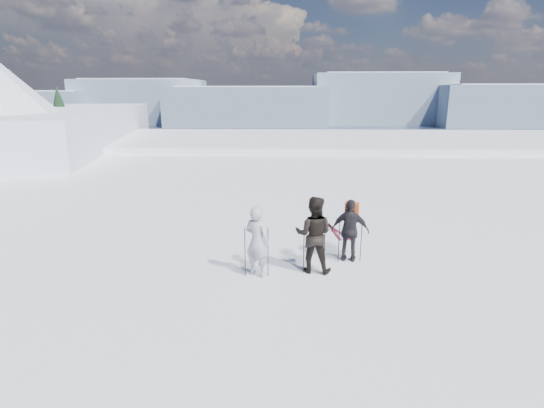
{
  "coord_description": "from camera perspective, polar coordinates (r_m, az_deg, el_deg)",
  "views": [
    {
      "loc": [
        -1.48,
        -8.52,
        4.54
      ],
      "look_at": [
        -1.84,
        3.0,
        1.46
      ],
      "focal_mm": 28.0,
      "sensor_mm": 36.0,
      "label": 1
    }
  ],
  "objects": [
    {
      "name": "lake_basin",
      "position": [
        40.1,
        3.81,
        -1.04
      ],
      "size": [
        820.0,
        820.0,
        71.62
      ],
      "color": "white",
      "rests_on": "ground"
    },
    {
      "name": "far_mountain_range",
      "position": [
        464.49,
        5.75,
        13.46
      ],
      "size": [
        770.0,
        110.0,
        53.0
      ],
      "color": "slate",
      "rests_on": "ground"
    },
    {
      "name": "near_ridge",
      "position": [
        46.12,
        -31.26,
        2.77
      ],
      "size": [
        31.37,
        35.68,
        25.62
      ],
      "color": "white",
      "rests_on": "ground"
    },
    {
      "name": "skier_grey",
      "position": [
        10.63,
        -2.03,
        -5.03
      ],
      "size": [
        0.79,
        0.71,
        1.81
      ],
      "primitive_type": "imported",
      "rotation": [
        0.0,
        0.0,
        2.62
      ],
      "color": "#9EA2AD",
      "rests_on": "ground"
    },
    {
      "name": "skier_dark",
      "position": [
        10.88,
        5.61,
        -4.1
      ],
      "size": [
        1.09,
        0.92,
        2.0
      ],
      "primitive_type": "imported",
      "rotation": [
        0.0,
        0.0,
        2.96
      ],
      "color": "black",
      "rests_on": "ground"
    },
    {
      "name": "skier_pack",
      "position": [
        11.72,
        10.47,
        -3.54
      ],
      "size": [
        1.09,
        0.65,
        1.74
      ],
      "primitive_type": "imported",
      "rotation": [
        0.0,
        0.0,
        2.91
      ],
      "color": "black",
      "rests_on": "ground"
    },
    {
      "name": "backpack",
      "position": [
        11.66,
        10.84,
        2.11
      ],
      "size": [
        0.41,
        0.29,
        0.52
      ],
      "primitive_type": "cube",
      "rotation": [
        0.0,
        0.0,
        2.91
      ],
      "color": "#D24F13",
      "rests_on": "skier_pack"
    },
    {
      "name": "ski_poles",
      "position": [
        11.06,
        4.74,
        -5.92
      ],
      "size": [
        3.1,
        1.07,
        1.27
      ],
      "color": "black",
      "rests_on": "ground"
    },
    {
      "name": "skis_loose",
      "position": [
        14.28,
        8.62,
        -3.68
      ],
      "size": [
        0.67,
        1.7,
        0.03
      ],
      "color": "black",
      "rests_on": "ground"
    }
  ]
}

